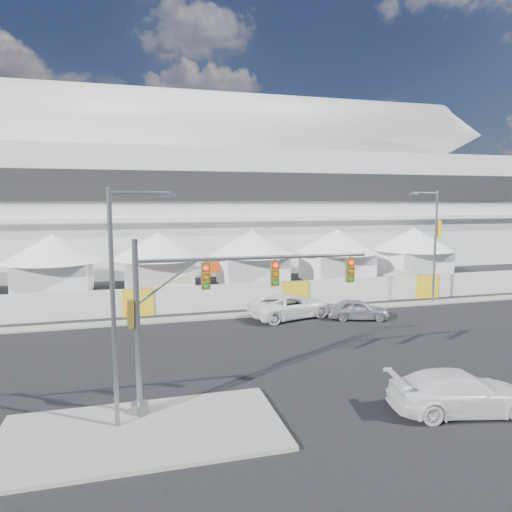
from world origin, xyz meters
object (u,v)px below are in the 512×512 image
object	(u,v)px
lot_car_c	(35,304)
streetlight_median	(119,292)
traffic_mast	(195,313)
streetlight_curb	(433,238)
sedan_silver	(358,309)
lot_car_a	(410,278)
pickup_curb	(290,306)
boom_lift	(162,295)
pickup_near	(460,392)

from	to	relation	value
lot_car_c	streetlight_median	bearing A→B (deg)	-171.75
traffic_mast	streetlight_median	xyz separation A→B (m)	(-2.75, -0.84, 1.14)
streetlight_curb	sedan_silver	bearing A→B (deg)	-159.38
lot_car_a	pickup_curb	bearing A→B (deg)	128.04
boom_lift	streetlight_curb	bearing A→B (deg)	-15.49
streetlight_median	pickup_near	bearing A→B (deg)	-9.03
pickup_near	streetlight_median	xyz separation A→B (m)	(-12.78, 2.03, 4.28)
sedan_silver	pickup_near	size ratio (longest dim) A/B	0.76
pickup_near	boom_lift	distance (m)	23.47
sedan_silver	pickup_curb	xyz separation A→B (m)	(-4.40, 1.68, 0.13)
pickup_curb	pickup_near	xyz separation A→B (m)	(1.62, -15.58, -0.04)
traffic_mast	boom_lift	distance (m)	18.47
pickup_curb	streetlight_median	bearing A→B (deg)	125.75
pickup_near	boom_lift	world-z (taller)	boom_lift
lot_car_a	boom_lift	xyz separation A→B (m)	(-23.87, -2.71, 0.17)
streetlight_median	sedan_silver	bearing A→B (deg)	37.33
lot_car_c	traffic_mast	size ratio (longest dim) A/B	0.45
sedan_silver	lot_car_c	bearing A→B (deg)	86.57
streetlight_median	boom_lift	bearing A→B (deg)	82.55
pickup_near	lot_car_c	distance (m)	29.51
traffic_mast	boom_lift	bearing A→B (deg)	90.82
pickup_curb	streetlight_curb	world-z (taller)	streetlight_curb
pickup_curb	pickup_near	distance (m)	15.67
traffic_mast	streetlight_median	size ratio (longest dim) A/B	1.13
pickup_curb	streetlight_median	distance (m)	18.07
pickup_near	boom_lift	bearing A→B (deg)	35.57
streetlight_curb	lot_car_c	bearing A→B (deg)	170.46
pickup_curb	boom_lift	distance (m)	10.28
sedan_silver	streetlight_curb	world-z (taller)	streetlight_curb
sedan_silver	boom_lift	distance (m)	14.92
pickup_near	streetlight_curb	xyz separation A→B (m)	(10.90, 16.96, 4.48)
lot_car_c	streetlight_curb	distance (m)	31.25
pickup_near	traffic_mast	xyz separation A→B (m)	(-10.03, 2.87, 3.14)
lot_car_a	boom_lift	world-z (taller)	boom_lift
sedan_silver	lot_car_c	world-z (taller)	sedan_silver
pickup_near	sedan_silver	bearing A→B (deg)	-1.77
boom_lift	traffic_mast	bearing A→B (deg)	-93.64
traffic_mast	boom_lift	world-z (taller)	traffic_mast
sedan_silver	boom_lift	xyz separation A→B (m)	(-13.08, 7.19, 0.24)
pickup_near	lot_car_c	world-z (taller)	pickup_near
streetlight_median	pickup_curb	bearing A→B (deg)	50.51
lot_car_a	lot_car_c	size ratio (longest dim) A/B	1.10
pickup_curb	lot_car_a	world-z (taller)	pickup_curb
sedan_silver	lot_car_a	bearing A→B (deg)	-30.84
streetlight_median	traffic_mast	bearing A→B (deg)	16.87
traffic_mast	streetlight_median	world-z (taller)	streetlight_median
pickup_near	streetlight_median	distance (m)	13.63
pickup_near	traffic_mast	bearing A→B (deg)	83.61
lot_car_a	boom_lift	bearing A→B (deg)	106.13
lot_car_a	streetlight_curb	bearing A→B (deg)	168.28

